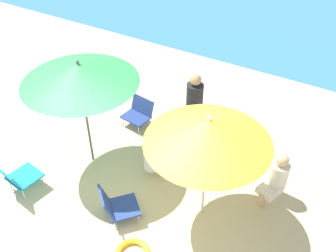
% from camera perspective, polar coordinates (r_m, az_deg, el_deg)
% --- Properties ---
extents(ground_plane, '(40.00, 40.00, 0.00)m').
position_cam_1_polar(ground_plane, '(6.25, -6.24, -16.74)').
color(ground_plane, '#CCB789').
extents(umbrella_yellow, '(1.82, 1.82, 1.98)m').
position_cam_1_polar(umbrella_yellow, '(5.40, 5.87, -0.75)').
color(umbrella_yellow, silver).
rests_on(umbrella_yellow, ground_plane).
extents(umbrella_green, '(1.92, 1.92, 2.11)m').
position_cam_1_polar(umbrella_green, '(6.45, -12.70, 7.48)').
color(umbrella_green, '#4C4C51').
rests_on(umbrella_green, ground_plane).
extents(beach_chair_a, '(0.73, 0.74, 0.64)m').
position_cam_1_polar(beach_chair_a, '(6.32, -7.55, -11.28)').
color(beach_chair_a, navy).
rests_on(beach_chair_a, ground_plane).
extents(beach_chair_b, '(0.57, 0.64, 0.62)m').
position_cam_1_polar(beach_chair_b, '(7.10, -20.80, -6.91)').
color(beach_chair_b, teal).
rests_on(beach_chair_b, ground_plane).
extents(beach_chair_c, '(0.58, 0.62, 0.61)m').
position_cam_1_polar(beach_chair_c, '(7.31, 9.39, -3.26)').
color(beach_chair_c, white).
rests_on(beach_chair_c, ground_plane).
extents(beach_chair_d, '(0.60, 0.56, 0.55)m').
position_cam_1_polar(beach_chair_d, '(8.11, -4.24, 2.02)').
color(beach_chair_d, navy).
rests_on(beach_chair_d, ground_plane).
extents(person_a, '(0.42, 0.55, 0.92)m').
position_cam_1_polar(person_a, '(6.70, 15.39, -7.11)').
color(person_a, silver).
rests_on(person_a, ground_plane).
extents(person_b, '(0.30, 0.30, 1.65)m').
position_cam_1_polar(person_b, '(7.16, 3.75, 1.86)').
color(person_b, black).
rests_on(person_b, ground_plane).
extents(person_d, '(0.44, 0.53, 0.94)m').
position_cam_1_polar(person_d, '(6.82, -2.31, -4.33)').
color(person_d, silver).
rests_on(person_d, ground_plane).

